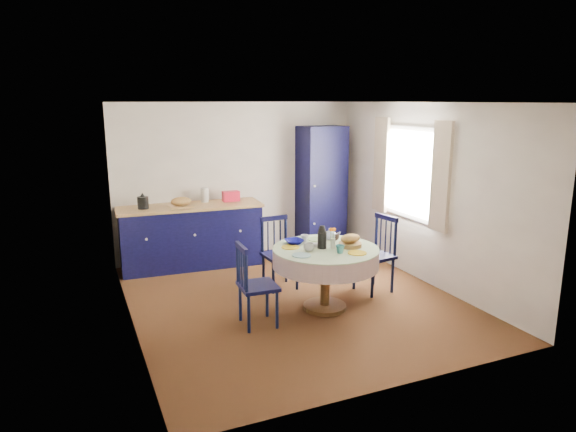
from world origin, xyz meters
The scene contains 17 objects.
floor centered at (0.00, 0.00, 0.00)m, with size 4.50×4.50×0.00m, color black.
ceiling centered at (0.00, 0.00, 2.50)m, with size 4.50×4.50×0.00m, color white.
wall_back centered at (0.00, 2.25, 1.25)m, with size 4.00×0.02×2.50m, color white.
wall_left centered at (-2.00, 0.00, 1.25)m, with size 0.02×4.50×2.50m, color white.
wall_right centered at (2.00, 0.00, 1.25)m, with size 0.02×4.50×2.50m, color white.
window centered at (1.95, 0.30, 1.52)m, with size 0.10×1.74×1.45m.
kitchen_counter centered at (-0.89, 1.90, 0.50)m, with size 2.20×0.79×1.21m.
pantry_cabinet centered at (1.40, 2.00, 1.05)m, with size 0.77×0.58×2.11m.
dining_table centered at (0.25, -0.40, 0.66)m, with size 1.29×1.29×1.06m.
chair_left centered at (-0.71, -0.51, 0.49)m, with size 0.43×0.45×0.97m.
chair_far centered at (0.01, 0.53, 0.49)m, with size 0.46×0.44×0.97m.
chair_right centered at (1.16, -0.11, 0.52)m, with size 0.50×0.52×1.03m.
mug_a centered at (0.00, -0.44, 0.83)m, with size 0.12×0.12×0.10m, color silver.
mug_b centered at (0.30, -0.66, 0.83)m, with size 0.11×0.11×0.10m, color #2D7576.
mug_c centered at (0.51, -0.13, 0.83)m, with size 0.12×0.12×0.09m, color black.
mug_d centered at (0.12, -0.07, 0.83)m, with size 0.10×0.10×0.09m, color silver.
cobalt_bowl centered at (-0.03, -0.08, 0.81)m, with size 0.23×0.23×0.06m, color #0C0C7E.
Camera 1 is at (-2.54, -5.70, 2.53)m, focal length 32.00 mm.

